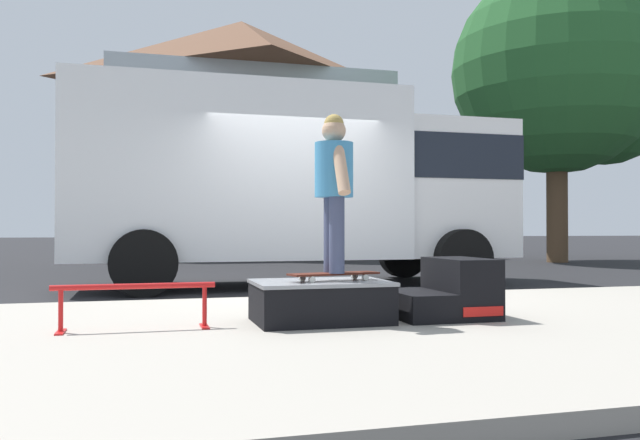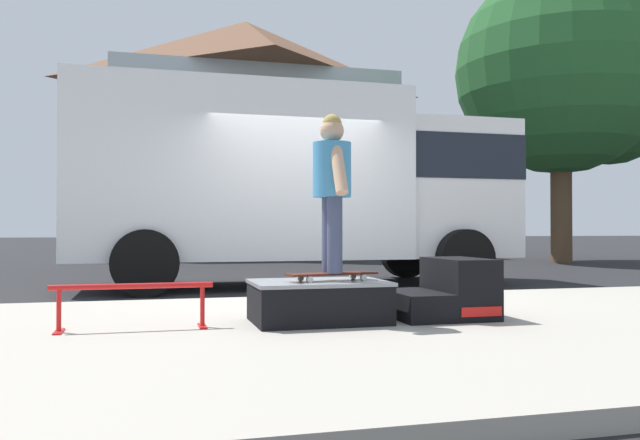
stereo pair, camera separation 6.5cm
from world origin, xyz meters
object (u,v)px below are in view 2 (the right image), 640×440
skate_box (318,300)px  kicker_ramp (446,293)px  skater_kid (332,179)px  box_truck (298,179)px  skateboard (332,274)px  street_tree_main (571,77)px  grind_rail (133,296)px

skate_box → kicker_ramp: 1.16m
skater_kid → box_truck: size_ratio=0.19×
skate_box → skater_kid: (0.10, -0.05, 1.01)m
skateboard → street_tree_main: 14.77m
street_tree_main → grind_rail: bearing=-138.3°
grind_rail → skateboard: bearing=-1.3°
kicker_ramp → skater_kid: size_ratio=0.63×
kicker_ramp → skateboard: size_ratio=1.04×
skate_box → kicker_ramp: bearing=-0.0°
street_tree_main → box_truck: bearing=-149.6°
skate_box → grind_rail: 1.50m
skateboard → street_tree_main: street_tree_main is taller
kicker_ramp → grind_rail: size_ratio=0.68×
box_truck → street_tree_main: bearing=30.4°
kicker_ramp → skater_kid: 1.44m
skater_kid → box_truck: bearing=80.3°
skater_kid → street_tree_main: bearing=46.1°
grind_rail → skateboard: skateboard is taller
grind_rail → skateboard: (1.60, -0.03, 0.14)m
grind_rail → box_truck: box_truck is taller
kicker_ramp → street_tree_main: street_tree_main is taller
box_truck → street_tree_main: street_tree_main is taller
skate_box → grind_rail: bearing=-179.5°
skate_box → grind_rail: (-1.49, -0.01, 0.07)m
grind_rail → box_truck: size_ratio=0.18×
skater_kid → skateboard: bearing=0.0°
skater_kid → kicker_ramp: bearing=2.6°
kicker_ramp → grind_rail: 2.66m
kicker_ramp → skater_kid: (-1.06, -0.05, 0.98)m
grind_rail → skater_kid: skater_kid is taller
skate_box → skater_kid: skater_kid is taller
grind_rail → skate_box: bearing=0.5°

